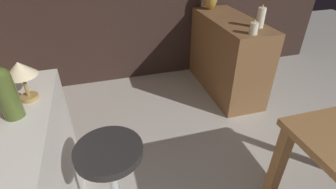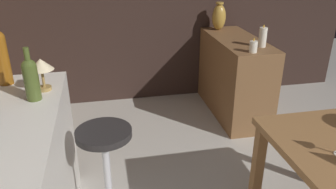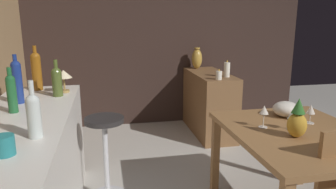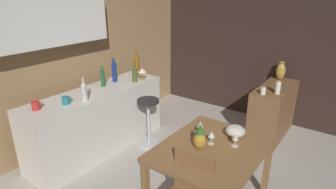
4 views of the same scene
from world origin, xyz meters
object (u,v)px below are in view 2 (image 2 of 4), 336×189
Objects in this scene: sideboard_cabinet at (234,77)px; pillar_candle_short at (253,47)px; bar_stool at (108,179)px; vase_brass at (219,17)px; counter_lamp at (41,67)px; pillar_candle_tall at (263,37)px; wine_bottle_amber at (1,56)px; wine_bottle_olive at (31,78)px.

sideboard_cabinet is 8.73× the size of pillar_candle_short.
vase_brass is at bearing -35.90° from bar_stool.
counter_lamp is 0.94× the size of pillar_candle_tall.
pillar_candle_tall is at bearing -166.89° from vase_brass.
wine_bottle_amber reaches higher than counter_lamp.
sideboard_cabinet is 2.24m from wine_bottle_olive.
pillar_candle_tall is (-0.32, -0.10, 0.50)m from sideboard_cabinet.
pillar_candle_short is (0.55, -1.89, -0.21)m from wine_bottle_amber.
bar_stool is 0.74m from wine_bottle_olive.
pillar_candle_tall is at bearing -62.22° from wine_bottle_olive.
vase_brass is (1.81, -1.31, 0.57)m from bar_stool.
pillar_candle_short is (0.82, -1.68, -0.16)m from wine_bottle_olive.
wine_bottle_amber is 1.30× the size of vase_brass.
wine_bottle_olive is (-1.29, 1.73, 0.62)m from sideboard_cabinet.
pillar_candle_short is at bearing -73.79° from wine_bottle_amber.
counter_lamp is 0.64× the size of vase_brass.
wine_bottle_olive is 0.13m from counter_lamp.
pillar_candle_short is at bearing 173.82° from sideboard_cabinet.
bar_stool is 3.58× the size of pillar_candle_tall.
pillar_candle_tall is at bearing -161.70° from sideboard_cabinet.
wine_bottle_amber is at bearing 108.81° from pillar_candle_tall.
wine_bottle_olive is (0.13, 0.36, 0.64)m from bar_stool.
vase_brass is (0.87, 0.01, 0.09)m from pillar_candle_short.
sideboard_cabinet is at bearing -62.39° from wine_bottle_amber.
wine_bottle_olive is 1.88m from pillar_candle_short.
wine_bottle_olive is at bearing 116.02° from pillar_candle_short.
vase_brass is at bearing -44.71° from wine_bottle_olive.
counter_lamp is 2.26m from vase_brass.
pillar_candle_short is (0.95, -1.33, 0.48)m from bar_stool.
wine_bottle_amber reaches higher than sideboard_cabinet.
vase_brass is (1.56, -1.63, -0.08)m from counter_lamp.
pillar_candle_tall is 0.68× the size of vase_brass.
vase_brass is at bearing 0.81° from pillar_candle_short.
pillar_candle_tall is at bearing -53.53° from bar_stool.
wine_bottle_olive is 0.76× the size of wine_bottle_amber.
bar_stool is 2.31m from vase_brass.
wine_bottle_amber is at bearing 58.66° from counter_lamp.
vase_brass reaches higher than bar_stool.
counter_lamp is at bearing 112.91° from pillar_candle_short.
vase_brass is (0.72, 0.17, 0.05)m from pillar_candle_tall.
wine_bottle_olive is 2.08m from pillar_candle_tall.
pillar_candle_short is (-0.15, 0.16, -0.04)m from pillar_candle_tall.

